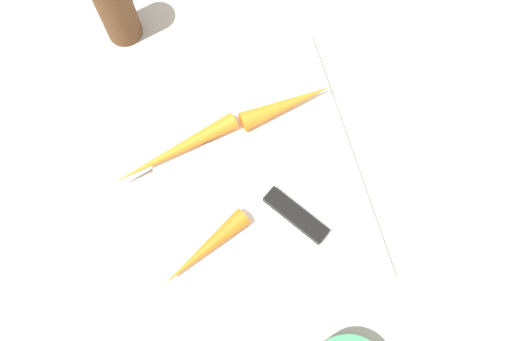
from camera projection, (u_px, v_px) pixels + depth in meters
ground_plane at (256, 173)px, 0.71m from camera, size 1.40×1.40×0.00m
cutting_board at (256, 172)px, 0.70m from camera, size 0.36×0.26×0.01m
knife at (288, 209)px, 0.68m from camera, size 0.18×0.13×0.01m
carrot_medium at (288, 104)px, 0.71m from camera, size 0.05×0.14×0.03m
carrot_longest at (175, 151)px, 0.69m from camera, size 0.07×0.18×0.02m
carrot_shortest at (205, 249)px, 0.65m from camera, size 0.08×0.12×0.02m
pepper_grinder at (115, 5)px, 0.72m from camera, size 0.05×0.05×0.13m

